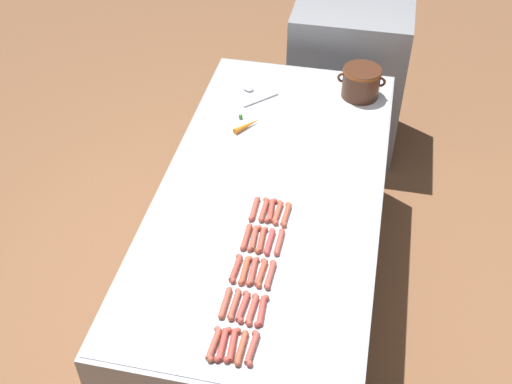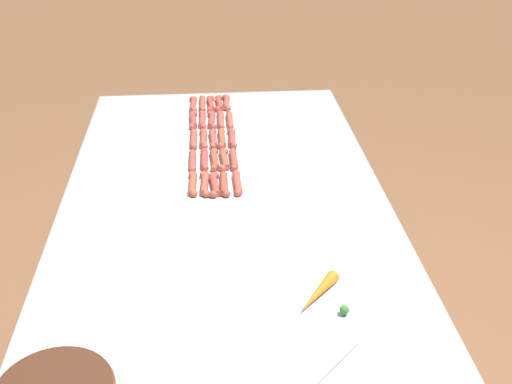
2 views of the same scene
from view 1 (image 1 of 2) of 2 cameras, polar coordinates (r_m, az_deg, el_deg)
ground_plane at (r=3.56m, az=1.17°, el=-9.63°), size 20.00×20.00×0.00m
griddle_counter at (r=3.24m, az=1.28°, el=-5.01°), size 1.01×2.11×0.84m
back_cabinet at (r=4.36m, az=8.08°, el=10.09°), size 0.72×0.63×1.02m
hot_dog_0 at (r=2.36m, az=-3.75°, el=-13.27°), size 0.03×0.15×0.02m
hot_dog_1 at (r=2.47m, az=-2.74°, el=-9.76°), size 0.02×0.15×0.02m
hot_dog_2 at (r=2.58m, az=-1.80°, el=-6.77°), size 0.03×0.15×0.02m
hot_dog_3 at (r=2.69m, az=-0.86°, el=-3.99°), size 0.03×0.15×0.02m
hot_dog_4 at (r=2.81m, az=-0.15°, el=-1.50°), size 0.03×0.15×0.02m
hot_dog_5 at (r=2.36m, az=-2.98°, el=-13.31°), size 0.03×0.15×0.02m
hot_dog_6 at (r=2.46m, az=-1.92°, el=-9.90°), size 0.03×0.15×0.02m
hot_dog_7 at (r=2.57m, az=-1.00°, el=-6.94°), size 0.03×0.15×0.02m
hot_dog_8 at (r=2.69m, az=-0.19°, el=-4.10°), size 0.03×0.15×0.02m
hot_dog_9 at (r=2.81m, az=0.63°, el=-1.57°), size 0.03×0.15×0.02m
hot_dog_10 at (r=2.36m, az=-2.11°, el=-13.38°), size 0.03×0.15×0.02m
hot_dog_11 at (r=2.45m, az=-1.15°, el=-10.11°), size 0.03×0.15×0.02m
hot_dog_12 at (r=2.56m, az=-0.29°, el=-7.03°), size 0.03×0.15×0.02m
hot_dog_13 at (r=2.68m, az=0.49°, el=-4.26°), size 0.03×0.15×0.02m
hot_dog_14 at (r=2.80m, az=1.33°, el=-1.64°), size 0.03×0.15×0.02m
hot_dog_15 at (r=2.35m, az=-1.29°, el=-13.62°), size 0.03×0.15×0.02m
hot_dog_16 at (r=2.45m, az=-0.34°, el=-10.35°), size 0.03×0.15×0.02m
hot_dog_17 at (r=2.56m, az=0.48°, el=-7.17°), size 0.03×0.15×0.02m
hot_dog_18 at (r=2.67m, az=1.21°, el=-4.42°), size 0.03×0.15×0.02m
hot_dog_19 at (r=2.80m, az=1.93°, el=-1.83°), size 0.03×0.15×0.02m
hot_dog_20 at (r=2.35m, az=-0.33°, el=-13.65°), size 0.03×0.15×0.02m
hot_dog_21 at (r=2.44m, az=0.51°, el=-10.47°), size 0.03×0.15×0.02m
hot_dog_22 at (r=2.55m, az=1.28°, el=-7.31°), size 0.03×0.15×0.02m
hot_dog_23 at (r=2.67m, az=2.08°, el=-4.44°), size 0.03×0.15×0.02m
hot_dog_24 at (r=2.79m, az=2.68°, el=-2.00°), size 0.03×0.15×0.02m
bean_pot at (r=3.52m, az=9.30°, el=9.67°), size 0.26×0.21×0.17m
serving_spoon at (r=3.54m, az=-0.32°, el=8.84°), size 0.22×0.22×0.02m
carrot at (r=3.28m, az=-0.79°, el=6.00°), size 0.13×0.16×0.03m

